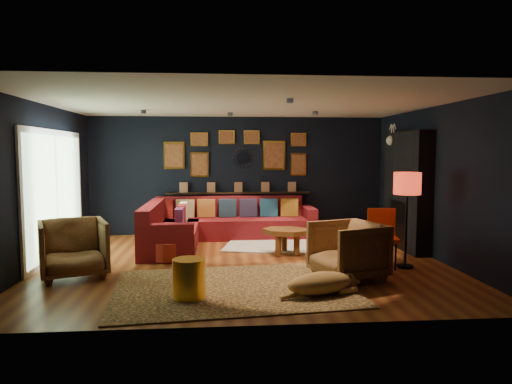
{
  "coord_description": "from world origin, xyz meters",
  "views": [
    {
      "loc": [
        -0.43,
        -7.39,
        1.82
      ],
      "look_at": [
        0.2,
        0.3,
        1.15
      ],
      "focal_mm": 32.0,
      "sensor_mm": 36.0,
      "label": 1
    }
  ],
  "objects": [
    {
      "name": "deer_head",
      "position": [
        3.14,
        1.4,
        2.05
      ],
      "size": [
        0.5,
        0.28,
        0.45
      ],
      "color": "white",
      "rests_on": "fireplace"
    },
    {
      "name": "coffee_table",
      "position": [
        0.76,
        0.54,
        0.37
      ],
      "size": [
        1.04,
        0.91,
        0.43
      ],
      "rotation": [
        0.0,
        0.0,
        -0.35
      ],
      "color": "brown",
      "rests_on": "shag_rug"
    },
    {
      "name": "leopard_rug",
      "position": [
        -0.25,
        -1.41,
        0.01
      ],
      "size": [
        3.34,
        2.54,
        0.02
      ],
      "primitive_type": "cube",
      "rotation": [
        0.0,
        0.0,
        0.1
      ],
      "color": "tan",
      "rests_on": "ground"
    },
    {
      "name": "sectional",
      "position": [
        -0.61,
        1.81,
        0.32
      ],
      "size": [
        3.41,
        2.69,
        0.86
      ],
      "color": "maroon",
      "rests_on": "ground"
    },
    {
      "name": "room_walls",
      "position": [
        0.0,
        0.0,
        1.59
      ],
      "size": [
        6.5,
        6.5,
        6.5
      ],
      "color": "black",
      "rests_on": "ground"
    },
    {
      "name": "floor",
      "position": [
        0.0,
        0.0,
        0.0
      ],
      "size": [
        6.5,
        6.5,
        0.0
      ],
      "primitive_type": "plane",
      "color": "brown",
      "rests_on": "ground"
    },
    {
      "name": "pouf",
      "position": [
        -1.3,
        0.2,
        0.18
      ],
      "size": [
        0.46,
        0.46,
        0.3
      ],
      "primitive_type": "cylinder",
      "color": "maroon",
      "rests_on": "shag_rug"
    },
    {
      "name": "shag_rug",
      "position": [
        0.71,
        1.3,
        0.01
      ],
      "size": [
        2.25,
        1.84,
        0.03
      ],
      "primitive_type": "cube",
      "rotation": [
        0.0,
        0.0,
        -0.21
      ],
      "color": "beige",
      "rests_on": "ground"
    },
    {
      "name": "fireplace",
      "position": [
        3.09,
        0.9,
        1.02
      ],
      "size": [
        0.31,
        1.6,
        2.2
      ],
      "color": "black",
      "rests_on": "ground"
    },
    {
      "name": "ceiling_spots",
      "position": [
        -0.0,
        0.8,
        2.56
      ],
      "size": [
        3.3,
        2.5,
        0.06
      ],
      "color": "black",
      "rests_on": "room_walls"
    },
    {
      "name": "gallery_wall",
      "position": [
        -0.01,
        2.72,
        1.81
      ],
      "size": [
        3.15,
        0.04,
        1.02
      ],
      "color": "gold",
      "rests_on": "room_walls"
    },
    {
      "name": "armchair_left",
      "position": [
        -2.55,
        -0.66,
        0.47
      ],
      "size": [
        1.16,
        1.12,
        0.93
      ],
      "primitive_type": "imported",
      "rotation": [
        0.0,
        0.0,
        0.38
      ],
      "color": "#C68046",
      "rests_on": "ground"
    },
    {
      "name": "ledge",
      "position": [
        0.0,
        2.68,
        0.92
      ],
      "size": [
        3.2,
        0.12,
        0.04
      ],
      "primitive_type": "cube",
      "color": "black",
      "rests_on": "room_walls"
    },
    {
      "name": "armchair_right",
      "position": [
        1.41,
        -1.07,
        0.46
      ],
      "size": [
        1.07,
        1.1,
        0.91
      ],
      "primitive_type": "imported",
      "rotation": [
        0.0,
        0.0,
        -1.24
      ],
      "color": "#C68046",
      "rests_on": "ground"
    },
    {
      "name": "gold_stool",
      "position": [
        -0.81,
        -1.81,
        0.25
      ],
      "size": [
        0.41,
        0.41,
        0.51
      ],
      "primitive_type": "cylinder",
      "color": "gold",
      "rests_on": "ground"
    },
    {
      "name": "dog",
      "position": [
        0.85,
        -1.8,
        0.21
      ],
      "size": [
        1.36,
        0.96,
        0.39
      ],
      "primitive_type": null,
      "rotation": [
        0.0,
        0.0,
        0.32
      ],
      "color": "tan",
      "rests_on": "leopard_rug"
    },
    {
      "name": "orange_chair",
      "position": [
        2.16,
        -0.42,
        0.55
      ],
      "size": [
        0.5,
        0.5,
        0.92
      ],
      "rotation": [
        0.0,
        0.0,
        -0.17
      ],
      "color": "black",
      "rests_on": "ground"
    },
    {
      "name": "sunburst_mirror",
      "position": [
        0.1,
        2.72,
        1.7
      ],
      "size": [
        0.47,
        0.16,
        0.47
      ],
      "color": "silver",
      "rests_on": "room_walls"
    },
    {
      "name": "floor_lamp",
      "position": [
        2.5,
        -0.53,
        1.26
      ],
      "size": [
        0.42,
        0.42,
        1.51
      ],
      "color": "black",
      "rests_on": "ground"
    },
    {
      "name": "sliding_door",
      "position": [
        -3.22,
        0.6,
        1.1
      ],
      "size": [
        0.06,
        2.8,
        2.2
      ],
      "color": "white",
      "rests_on": "ground"
    }
  ]
}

